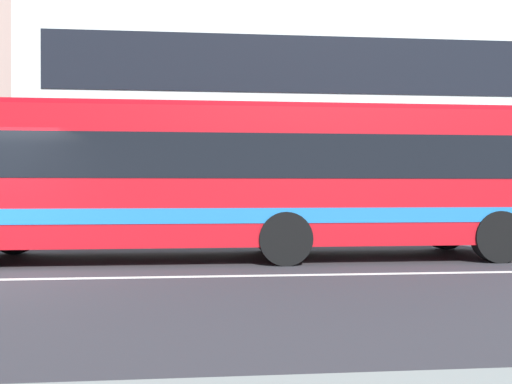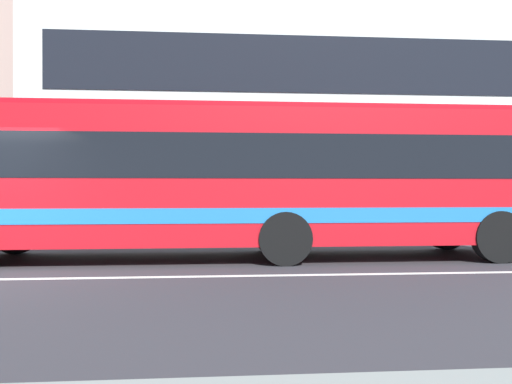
{
  "view_description": "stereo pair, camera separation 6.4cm",
  "coord_description": "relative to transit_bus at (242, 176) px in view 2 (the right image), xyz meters",
  "views": [
    {
      "loc": [
        3.83,
        -8.61,
        1.42
      ],
      "look_at": [
        4.84,
        2.31,
        1.36
      ],
      "focal_mm": 37.29,
      "sensor_mm": 36.0,
      "label": 1
    },
    {
      "loc": [
        3.9,
        -8.62,
        1.42
      ],
      "look_at": [
        4.84,
        2.31,
        1.36
      ],
      "focal_mm": 37.29,
      "sensor_mm": 36.0,
      "label": 2
    }
  ],
  "objects": [
    {
      "name": "apartment_block_right",
      "position": [
        4.71,
        13.18,
        3.28
      ],
      "size": [
        23.74,
        11.63,
        9.93
      ],
      "color": "silver",
      "rests_on": "ground_plane"
    },
    {
      "name": "transit_bus",
      "position": [
        0.0,
        0.0,
        0.0
      ],
      "size": [
        11.77,
        2.6,
        3.05
      ],
      "color": "red",
      "rests_on": "ground_plane"
    }
  ]
}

